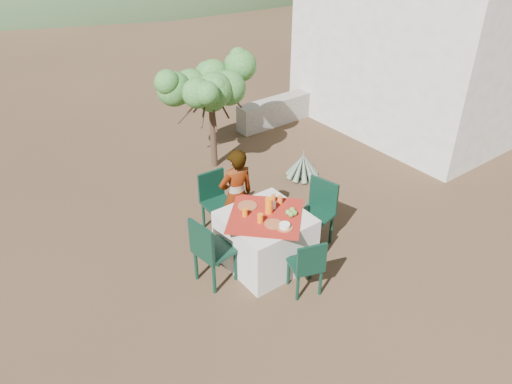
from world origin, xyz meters
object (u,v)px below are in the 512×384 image
chair_left (210,250)px  guesthouse (420,52)px  shrub_tree (212,90)px  table (265,239)px  chair_near (308,265)px  person (236,196)px  juice_pitcher (269,206)px  chair_right (318,210)px  chair_far (216,199)px  agave (303,166)px

chair_left → guesthouse: (6.18, 1.79, 0.97)m
guesthouse → shrub_tree: bearing=168.8°
table → chair_near: size_ratio=1.58×
chair_near → guesthouse: guesthouse is taller
person → juice_pitcher: person is taller
person → guesthouse: size_ratio=0.34×
chair_left → chair_near: bearing=-143.5°
table → chair_right: bearing=-4.9°
chair_right → person: person is taller
shrub_tree → chair_near: bearing=-104.7°
table → chair_far: chair_far is taller
table → chair_left: bearing=173.8°
shrub_tree → chair_far: bearing=-122.3°
chair_far → person: 0.46m
table → agave: size_ratio=2.05×
chair_right → person: bearing=-145.3°
chair_right → guesthouse: bearing=99.6°
person → table: bearing=95.3°
shrub_tree → juice_pitcher: bearing=-108.2°
chair_near → chair_left: chair_left is taller
chair_far → guesthouse: (5.45, 0.80, 1.00)m
table → chair_left: chair_left is taller
chair_far → chair_right: 1.50m
shrub_tree → agave: 2.03m
chair_right → agave: size_ratio=1.53×
table → guesthouse: bearing=19.3°
table → guesthouse: guesthouse is taller
person → chair_near: bearing=97.5°
agave → guesthouse: guesthouse is taller
table → chair_right: 0.89m
table → juice_pitcher: juice_pitcher is taller
chair_left → shrub_tree: (1.78, 2.66, 0.88)m
table → juice_pitcher: bearing=20.7°
chair_left → guesthouse: guesthouse is taller
chair_left → agave: bearing=-71.6°
chair_near → person: (-0.02, 1.48, 0.26)m
table → chair_far: (-0.09, 1.08, 0.12)m
chair_near → agave: size_ratio=1.30×
shrub_tree → guesthouse: 4.48m
chair_far → juice_pitcher: 1.12m
chair_far → shrub_tree: shrub_tree is taller
chair_near → shrub_tree: (0.93, 3.54, 0.96)m
chair_right → juice_pitcher: juice_pitcher is taller
chair_right → shrub_tree: (0.10, 2.82, 0.88)m
juice_pitcher → guesthouse: bearing=19.3°
juice_pitcher → agave: bearing=36.9°
table → guesthouse: (5.37, 1.88, 1.12)m
person → agave: (1.90, 0.73, -0.50)m
table → chair_right: (0.87, -0.07, 0.16)m
table → juice_pitcher: (0.07, 0.03, 0.49)m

